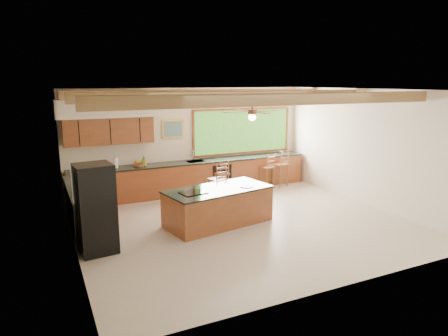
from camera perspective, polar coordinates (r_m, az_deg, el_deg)
name	(u,v)px	position (r m, az deg, el deg)	size (l,w,h in m)	color
ground	(242,223)	(9.24, 2.62, -7.84)	(7.20, 7.20, 0.00)	#BBAB9B
room_shell	(223,124)	(9.24, -0.08, 6.29)	(7.27, 6.54, 3.02)	beige
counter_run	(173,182)	(11.03, -7.29, -2.07)	(7.12, 3.10, 1.23)	brown
island	(218,206)	(9.07, -0.85, -5.45)	(2.53, 1.51, 0.85)	brown
refrigerator	(95,209)	(7.84, -17.90, -5.56)	(0.73, 0.71, 1.70)	black
bar_stool_a	(218,180)	(10.42, -0.82, -1.77)	(0.47, 0.47, 1.10)	brown
bar_stool_b	(222,174)	(11.40, -0.24, -0.92)	(0.39, 0.39, 0.97)	brown
bar_stool_c	(268,168)	(12.10, 6.33, 0.03)	(0.46, 0.46, 1.06)	brown
bar_stool_d	(281,165)	(12.33, 8.20, 0.45)	(0.50, 0.50, 1.15)	brown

